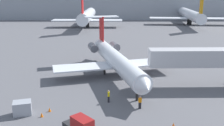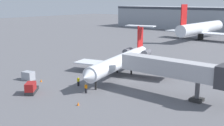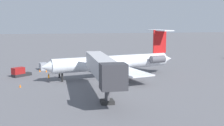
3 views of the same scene
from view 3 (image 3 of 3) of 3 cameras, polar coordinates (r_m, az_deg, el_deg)
The scene contains 10 objects.
ground_plane at distance 56.05m, azimuth -0.07°, elevation -3.34°, with size 400.00×400.00×0.10m, color #5B5B60.
regional_jet at distance 58.42m, azimuth 0.80°, elevation 0.22°, with size 21.51×28.41×9.32m.
jet_bridge at distance 42.16m, azimuth -1.70°, elevation -0.99°, with size 18.73×3.22×6.16m.
ground_crew_marshaller at distance 54.72m, azimuth -12.29°, elevation -2.86°, with size 0.42×0.29×1.69m.
ground_crew_loader at distance 58.60m, azimuth -10.28°, elevation -2.06°, with size 0.28×0.41×1.69m.
baggage_tug_lead at distance 61.87m, azimuth -17.63°, elevation -1.79°, with size 3.71×3.91×1.90m.
cargo_container_uld at distance 68.85m, azimuth -13.29°, elevation -0.64°, with size 2.43×2.09×1.63m.
traffic_cone_near at distance 65.88m, azimuth -12.77°, elevation -1.50°, with size 0.36×0.36×0.55m.
traffic_cone_mid at distance 66.54m, azimuth -13.97°, elevation -1.44°, with size 0.36×0.36×0.55m.
traffic_cone_far at distance 52.10m, azimuth -17.57°, elevation -4.28°, with size 0.36×0.36×0.55m.
Camera 3 is at (53.86, -10.56, 11.33)m, focal length 46.65 mm.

